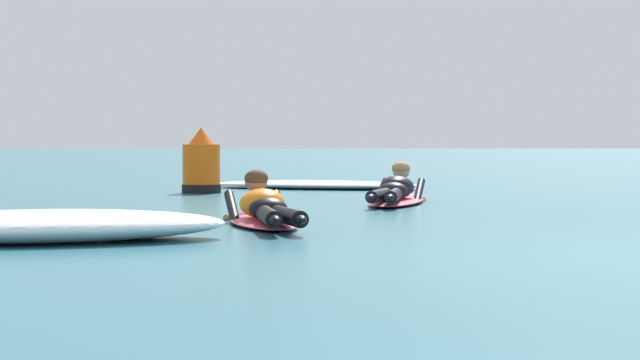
% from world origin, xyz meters
% --- Properties ---
extents(ground_plane, '(120.00, 120.00, 0.00)m').
position_xyz_m(ground_plane, '(0.00, 10.00, 0.00)').
color(ground_plane, '#2D6B7A').
extents(surfer_near, '(0.81, 2.48, 0.55)m').
position_xyz_m(surfer_near, '(-3.12, 3.00, 0.14)').
color(surfer_near, '#E54C66').
rests_on(surfer_near, ground).
extents(surfer_far, '(1.13, 2.62, 0.54)m').
position_xyz_m(surfer_far, '(-1.56, 6.61, 0.13)').
color(surfer_far, '#E54C66').
rests_on(surfer_far, ground).
extents(whitewater_front, '(3.00, 1.73, 0.25)m').
position_xyz_m(whitewater_front, '(-4.82, 1.42, 0.12)').
color(whitewater_front, white).
rests_on(whitewater_front, ground).
extents(whitewater_mid_left, '(3.34, 2.04, 0.13)m').
position_xyz_m(whitewater_mid_left, '(-2.27, 11.04, 0.06)').
color(whitewater_mid_left, white).
rests_on(whitewater_mid_left, ground).
extents(channel_marker_buoy, '(0.55, 0.55, 0.92)m').
position_xyz_m(channel_marker_buoy, '(-3.94, 9.77, 0.36)').
color(channel_marker_buoy, '#EA5B0F').
rests_on(channel_marker_buoy, ground).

